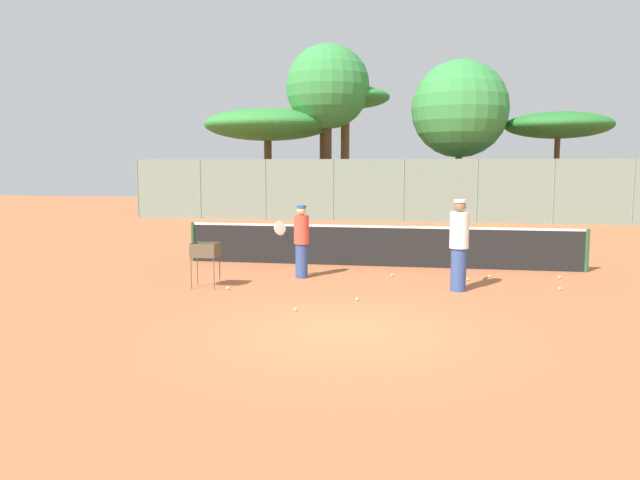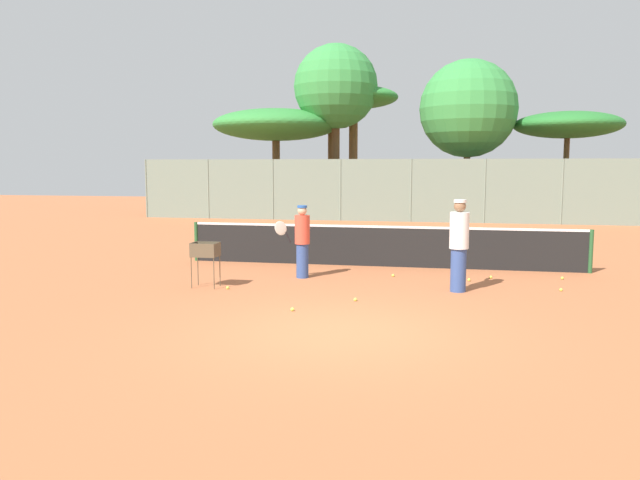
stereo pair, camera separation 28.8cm
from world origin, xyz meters
The scene contains 21 objects.
ground_plane centered at (0.00, 0.00, 0.00)m, with size 80.00×80.00×0.00m, color #B7663D.
tennis_net centered at (0.00, 6.61, 0.56)m, with size 10.33×0.10×1.07m.
back_fence centered at (0.00, 19.91, 1.47)m, with size 26.76×0.08×2.93m.
tree_0 centered at (2.58, 22.36, 5.37)m, with size 4.75×4.75×7.76m.
tree_1 centered at (-7.52, 23.62, 4.79)m, with size 6.79×6.79×5.66m.
tree_2 centered at (-3.42, 24.61, 6.14)m, with size 4.82×4.82×6.89m.
tree_3 centered at (7.33, 23.07, 4.56)m, with size 5.16×5.16×5.23m.
tree_4 centered at (-4.16, 23.23, 6.67)m, with size 4.37×4.37×8.90m.
tree_5 centered at (-4.68, 25.28, 6.53)m, with size 3.22×3.22×8.33m.
player_white_outfit centered at (1.91, 3.67, 0.99)m, with size 0.40×0.96×1.92m.
player_red_cap centered at (-1.65, 4.60, 0.88)m, with size 0.79×0.60×1.70m.
ball_cart centered at (-3.42, 3.05, 0.74)m, with size 0.56×0.41×0.97m.
tennis_ball_0 centered at (4.30, 5.57, 0.03)m, with size 0.07×0.07×0.07m, color #D1E54C.
tennis_ball_1 centered at (4.03, 4.12, 0.03)m, with size 0.07×0.07×0.07m, color #D1E54C.
tennis_ball_2 centered at (-0.06, 2.31, 0.03)m, with size 0.07×0.07×0.07m, color #D1E54C.
tennis_ball_3 centered at (0.43, 5.15, 0.03)m, with size 0.07×0.07×0.07m, color #D1E54C.
tennis_ball_4 centered at (2.18, 4.91, 0.03)m, with size 0.07×0.07×0.07m, color #D1E54C.
tennis_ball_5 centered at (-2.89, 2.94, 0.03)m, with size 0.07×0.07×0.07m, color #D1E54C.
tennis_ball_6 centered at (-1.05, 1.26, 0.03)m, with size 0.07×0.07×0.07m, color #D1E54C.
tennis_ball_7 centered at (2.69, 5.36, 0.03)m, with size 0.07×0.07×0.07m, color #D1E54C.
parked_car centered at (3.20, 22.82, 0.66)m, with size 4.20×1.70×1.60m.
Camera 1 is at (1.35, -9.50, 2.61)m, focal length 35.00 mm.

